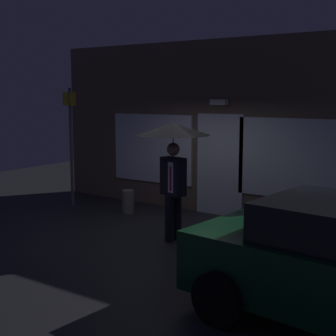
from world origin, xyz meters
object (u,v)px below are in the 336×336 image
sidewalk_bollard_2 (128,202)px  street_sign_post (71,141)px  person_with_umbrella (173,144)px  sidewalk_bollard (280,217)px

sidewalk_bollard_2 → street_sign_post: bearing=-173.0°
street_sign_post → sidewalk_bollard_2: 2.00m
person_with_umbrella → street_sign_post: (-3.48, 0.96, -0.19)m
street_sign_post → sidewalk_bollard_2: size_ratio=5.32×
person_with_umbrella → sidewalk_bollard: size_ratio=3.12×
street_sign_post → sidewalk_bollard: 5.11m
sidewalk_bollard → street_sign_post: bearing=-174.4°
street_sign_post → sidewalk_bollard_2: bearing=7.0°
sidewalk_bollard → sidewalk_bollard_2: bearing=-175.1°
person_with_umbrella → street_sign_post: 3.61m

